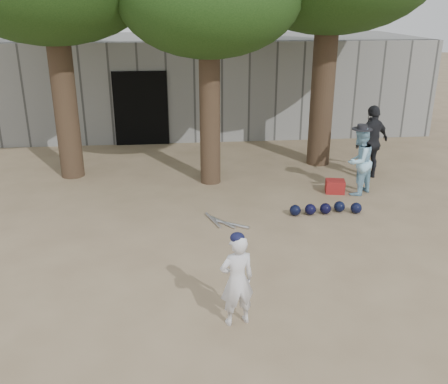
{
  "coord_description": "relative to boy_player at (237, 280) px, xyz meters",
  "views": [
    {
      "loc": [
        -0.24,
        -7.18,
        4.1
      ],
      "look_at": [
        0.6,
        1.0,
        0.95
      ],
      "focal_mm": 40.0,
      "sensor_mm": 36.0,
      "label": 1
    }
  ],
  "objects": [
    {
      "name": "back_building",
      "position": [
        -0.52,
        11.83,
        0.84
      ],
      "size": [
        16.0,
        5.24,
        3.0
      ],
      "color": "gray",
      "rests_on": "ground"
    },
    {
      "name": "bat_pile",
      "position": [
        0.13,
        3.24,
        -0.63
      ],
      "size": [
        0.81,
        0.81,
        0.06
      ],
      "color": "silver",
      "rests_on": "ground"
    },
    {
      "name": "boy_player",
      "position": [
        0.0,
        0.0,
        0.0
      ],
      "size": [
        0.54,
        0.42,
        1.31
      ],
      "primitive_type": "imported",
      "rotation": [
        0.0,
        0.0,
        3.38
      ],
      "color": "silver",
      "rests_on": "ground"
    },
    {
      "name": "spectator_dark",
      "position": [
        4.01,
        5.62,
        0.25
      ],
      "size": [
        1.14,
        0.89,
        1.81
      ],
      "primitive_type": "imported",
      "rotation": [
        0.0,
        0.0,
        3.63
      ],
      "color": "black",
      "rests_on": "ground"
    },
    {
      "name": "red_bag",
      "position": [
        2.86,
        4.68,
        -0.51
      ],
      "size": [
        0.48,
        0.4,
        0.3
      ],
      "primitive_type": "cube",
      "rotation": [
        0.0,
        0.0,
        -0.2
      ],
      "color": "#A02815",
      "rests_on": "ground"
    },
    {
      "name": "spectator_blue",
      "position": [
        3.32,
        4.58,
        0.11
      ],
      "size": [
        0.94,
        0.91,
        1.53
      ],
      "primitive_type": "imported",
      "rotation": [
        0.0,
        0.0,
        3.8
      ],
      "color": "#9CD5F1",
      "rests_on": "ground"
    },
    {
      "name": "helmet_row",
      "position": [
        2.29,
        3.51,
        -0.54
      ],
      "size": [
        1.51,
        0.34,
        0.23
      ],
      "color": "black",
      "rests_on": "ground"
    },
    {
      "name": "ground",
      "position": [
        -0.52,
        1.5,
        -0.66
      ],
      "size": [
        70.0,
        70.0,
        0.0
      ],
      "primitive_type": "plane",
      "color": "#937C5E",
      "rests_on": "ground"
    }
  ]
}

